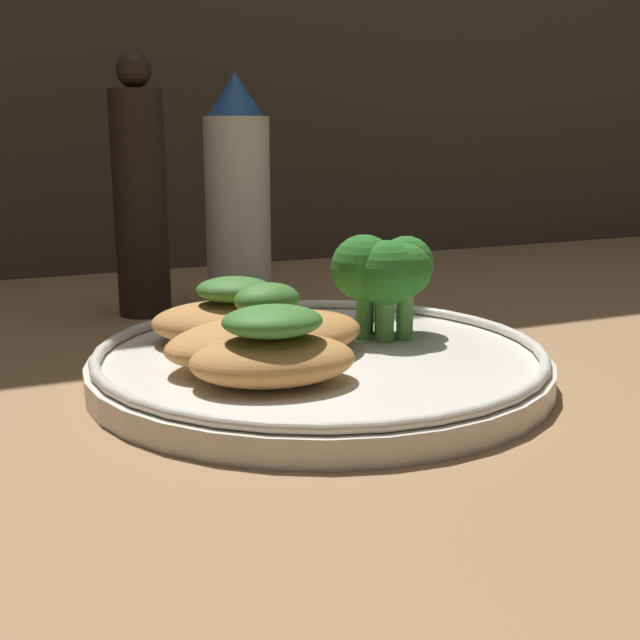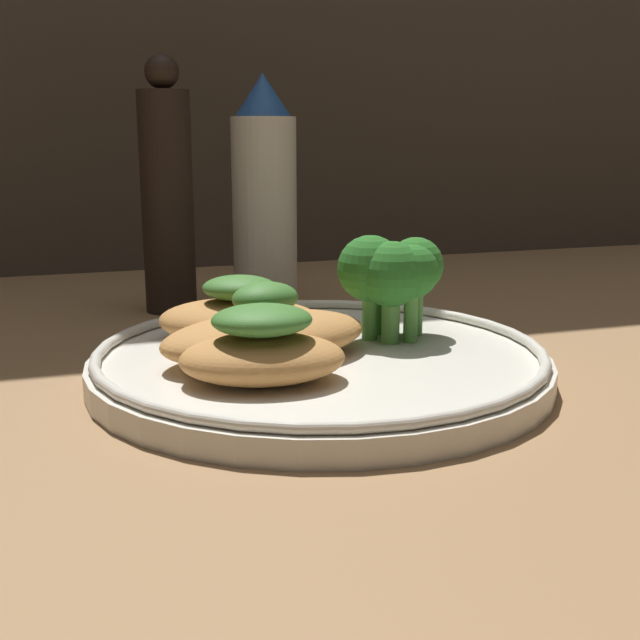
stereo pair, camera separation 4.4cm
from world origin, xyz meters
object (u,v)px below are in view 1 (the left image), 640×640
Objects in this scene: sauce_bottle at (238,198)px; pepper_grinder at (140,197)px; plate at (320,362)px; broccoli_bunch at (385,273)px.

sauce_bottle is 7.58cm from pepper_grinder.
pepper_grinder is (-5.45, 20.54, 7.89)cm from plate.
broccoli_bunch reaches higher than plate.
plate is at bearing -75.14° from pepper_grinder.
broccoli_bunch is at bearing -59.95° from pepper_grinder.
broccoli_bunch is (5.19, 2.14, 4.38)cm from plate.
sauce_bottle is at bearing 0.00° from pepper_grinder.
plate is 1.43× the size of sauce_bottle.
pepper_grinder reaches higher than broccoli_bunch.
sauce_bottle is at bearing 99.46° from broccoli_bunch.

